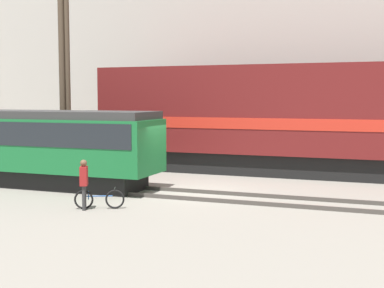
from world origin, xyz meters
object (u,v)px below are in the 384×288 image
object	(u,v)px
streetcar	(30,143)
freight_locomotive	(288,118)
utility_pole_left	(62,67)
person	(84,180)
utility_pole_center	(68,66)
bicycle	(99,199)

from	to	relation	value
streetcar	freight_locomotive	bearing A→B (deg)	36.05
freight_locomotive	utility_pole_left	xyz separation A→B (m)	(-9.80, -3.32, 2.31)
streetcar	person	distance (m)	5.72
freight_locomotive	utility_pole_left	distance (m)	10.60
streetcar	utility_pole_center	bearing A→B (deg)	96.60
utility_pole_left	utility_pole_center	xyz separation A→B (m)	(0.29, 0.00, 0.05)
streetcar	person	bearing A→B (deg)	-36.11
freight_locomotive	streetcar	distance (m)	11.32
freight_locomotive	bicycle	xyz separation A→B (m)	(-4.18, -9.67, -2.30)
utility_pole_left	utility_pole_center	distance (m)	0.30
streetcar	utility_pole_left	distance (m)	4.66
freight_locomotive	person	bearing A→B (deg)	-114.47
person	utility_pole_left	bearing A→B (deg)	128.28
utility_pole_center	freight_locomotive	bearing A→B (deg)	19.25
bicycle	utility_pole_center	size ratio (longest dim) A/B	0.15
bicycle	utility_pole_left	world-z (taller)	utility_pole_left
streetcar	bicycle	distance (m)	5.97
streetcar	bicycle	xyz separation A→B (m)	(4.95, -3.03, -1.42)
streetcar	utility_pole_left	xyz separation A→B (m)	(-0.68, 3.32, 3.20)
freight_locomotive	bicycle	size ratio (longest dim) A/B	12.02
freight_locomotive	person	size ratio (longest dim) A/B	11.15
bicycle	utility_pole_center	distance (m)	9.51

